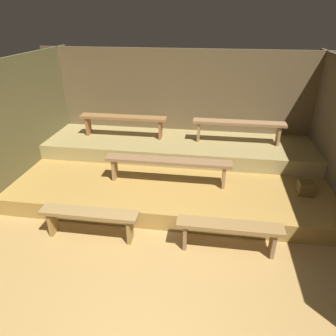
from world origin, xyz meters
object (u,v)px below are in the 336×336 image
Objects in this scene: bench_floor_left at (89,217)px; bench_middle_right at (239,125)px; bench_middle_left at (123,120)px; bench_floor_right at (229,230)px; bench_lower_center at (168,163)px; wooden_crate_lower at (305,188)px.

bench_middle_right reaches higher than bench_floor_left.
bench_middle_left is 1.00× the size of bench_middle_right.
bench_middle_right is (0.20, 2.58, 0.59)m from bench_floor_right.
bench_floor_right is at bearing -50.98° from bench_lower_center.
bench_middle_left is at bearing 157.92° from wooden_crate_lower.
bench_floor_left is 1.00× the size of bench_floor_right.
bench_floor_left is 1.95m from bench_floor_right.
bench_middle_left reaches higher than bench_floor_left.
bench_floor_left is 3.41m from wooden_crate_lower.
bench_middle_right reaches higher than bench_lower_center.
bench_middle_right is at bearing 50.18° from bench_floor_left.
bench_middle_left reaches higher than wooden_crate_lower.
bench_lower_center is at bearing -132.43° from bench_middle_right.
bench_lower_center reaches higher than bench_floor_left.
bench_floor_left is 3.41m from bench_middle_right.
bench_floor_left is at bearing -129.82° from bench_middle_right.
wooden_crate_lower is (2.25, -0.05, -0.26)m from bench_lower_center.
wooden_crate_lower is at bearing 20.67° from bench_floor_left.
bench_lower_center reaches higher than bench_floor_right.
bench_lower_center is 1.18× the size of bench_middle_left.
bench_lower_center is 1.82m from bench_middle_right.
bench_lower_center is at bearing 53.18° from bench_floor_left.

